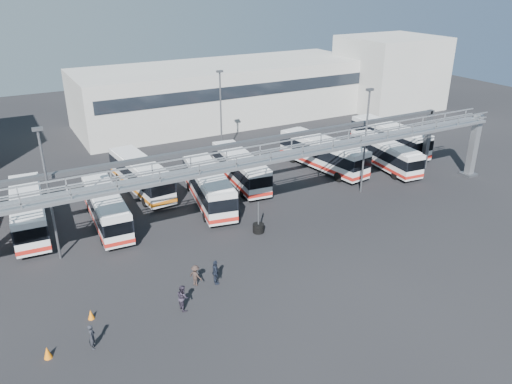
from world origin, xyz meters
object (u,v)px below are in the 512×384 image
pedestrian_d (216,272)px  cone_right (91,314)px  light_pole_back (221,111)px  pedestrian_b (183,297)px  bus_1 (28,210)px  tire_stack (258,227)px  bus_8 (385,153)px  bus_5 (240,167)px  bus_7 (323,153)px  pedestrian_c (196,275)px  pedestrian_a (92,337)px  light_pole_left (48,189)px  cone_left (47,352)px  light_pole_mid (366,136)px  bus_3 (141,174)px  bus_9 (389,137)px  bus_4 (208,185)px  bus_2 (106,207)px

pedestrian_d → cone_right: bearing=99.1°
light_pole_back → pedestrian_b: size_ratio=5.87×
bus_1 → tire_stack: bus_1 is taller
bus_8 → cone_right: 35.97m
light_pole_back → bus_5: bearing=-100.8°
cone_right → tire_stack: tire_stack is taller
bus_7 → pedestrian_c: bus_7 is taller
tire_stack → pedestrian_a: bearing=-152.9°
light_pole_left → bus_5: 20.14m
bus_8 → tire_stack: bus_8 is taller
pedestrian_b → cone_left: (-8.24, -0.57, -0.50)m
light_pole_mid → light_pole_back: 17.00m
bus_8 → pedestrian_b: size_ratio=5.90×
light_pole_mid → bus_3: 21.89m
light_pole_back → bus_9: bearing=-20.2°
bus_4 → pedestrian_b: bus_4 is taller
light_pole_left → bus_7: (28.34, 5.97, -3.81)m
pedestrian_c → bus_9: bearing=-93.4°
bus_1 → bus_5: size_ratio=1.02×
pedestrian_b → bus_9: bearing=-66.1°
bus_4 → cone_left: (-16.14, -14.53, -1.50)m
bus_2 → bus_1: bearing=162.0°
light_pole_left → pedestrian_a: 12.24m
bus_3 → pedestrian_c: (-1.56, -17.62, -1.06)m
light_pole_mid → bus_4: (-14.21, 4.72, -3.86)m
bus_1 → cone_right: bus_1 is taller
bus_1 → pedestrian_a: bearing=-81.6°
bus_4 → pedestrian_d: (-4.90, -12.37, -0.95)m
bus_9 → pedestrian_a: 42.91m
pedestrian_a → pedestrian_d: pedestrian_d is taller
light_pole_left → bus_5: light_pole_left is taller
bus_2 → bus_4: (9.31, -0.05, 0.16)m
bus_4 → bus_7: bearing=19.1°
cone_left → bus_1: bearing=86.6°
bus_7 → light_pole_left: bearing=-176.3°
light_pole_mid → bus_1: bearing=166.7°
bus_8 → bus_3: bearing=170.8°
light_pole_back → pedestrian_d: size_ratio=5.60×
pedestrian_a → pedestrian_b: bearing=-62.5°
pedestrian_a → pedestrian_c: size_ratio=1.03×
bus_7 → pedestrian_b: bearing=-152.3°
light_pole_back → pedestrian_b: (-14.11, -24.24, -4.86)m
bus_3 → bus_5: size_ratio=1.03×
bus_5 → bus_9: bus_9 is taller
bus_2 → bus_5: bus_5 is taller
pedestrian_a → pedestrian_c: (7.57, 3.04, -0.02)m
bus_4 → light_pole_left: bearing=-154.6°
bus_1 → pedestrian_d: bus_1 is taller
tire_stack → cone_left: bearing=-157.3°
cone_right → pedestrian_c: bearing=2.3°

